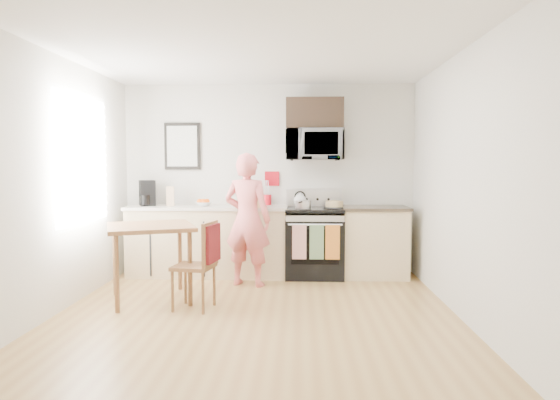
{
  "coord_description": "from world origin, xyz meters",
  "views": [
    {
      "loc": [
        0.43,
        -4.63,
        1.5
      ],
      "look_at": [
        0.21,
        1.0,
        1.1
      ],
      "focal_mm": 32.0,
      "sensor_mm": 36.0,
      "label": 1
    }
  ],
  "objects_px": {
    "range": "(314,244)",
    "cake": "(334,205)",
    "person": "(247,220)",
    "microwave": "(314,145)",
    "chair": "(205,253)",
    "dining_table": "(150,234)"
  },
  "relations": [
    {
      "from": "range",
      "to": "cake",
      "type": "bearing_deg",
      "value": -14.17
    },
    {
      "from": "person",
      "to": "cake",
      "type": "relative_size",
      "value": 5.86
    },
    {
      "from": "microwave",
      "to": "chair",
      "type": "bearing_deg",
      "value": -124.72
    },
    {
      "from": "chair",
      "to": "cake",
      "type": "bearing_deg",
      "value": 57.06
    },
    {
      "from": "microwave",
      "to": "cake",
      "type": "relative_size",
      "value": 2.71
    },
    {
      "from": "range",
      "to": "microwave",
      "type": "xyz_separation_m",
      "value": [
        -0.0,
        0.1,
        1.32
      ]
    },
    {
      "from": "cake",
      "to": "range",
      "type": "bearing_deg",
      "value": 165.83
    },
    {
      "from": "dining_table",
      "to": "chair",
      "type": "height_order",
      "value": "chair"
    },
    {
      "from": "cake",
      "to": "microwave",
      "type": "bearing_deg",
      "value": 146.76
    },
    {
      "from": "range",
      "to": "microwave",
      "type": "distance_m",
      "value": 1.33
    },
    {
      "from": "range",
      "to": "person",
      "type": "relative_size",
      "value": 0.71
    },
    {
      "from": "range",
      "to": "cake",
      "type": "distance_m",
      "value": 0.6
    },
    {
      "from": "range",
      "to": "person",
      "type": "bearing_deg",
      "value": -147.94
    },
    {
      "from": "microwave",
      "to": "person",
      "type": "xyz_separation_m",
      "value": [
        -0.84,
        -0.63,
        -0.94
      ]
    },
    {
      "from": "person",
      "to": "chair",
      "type": "distance_m",
      "value": 1.12
    },
    {
      "from": "range",
      "to": "cake",
      "type": "relative_size",
      "value": 4.15
    },
    {
      "from": "range",
      "to": "cake",
      "type": "height_order",
      "value": "range"
    },
    {
      "from": "microwave",
      "to": "chair",
      "type": "xyz_separation_m",
      "value": [
        -1.16,
        -1.68,
        -1.17
      ]
    },
    {
      "from": "microwave",
      "to": "person",
      "type": "bearing_deg",
      "value": -143.09
    },
    {
      "from": "person",
      "to": "chair",
      "type": "height_order",
      "value": "person"
    },
    {
      "from": "chair",
      "to": "cake",
      "type": "xyz_separation_m",
      "value": [
        1.42,
        1.51,
        0.38
      ]
    },
    {
      "from": "person",
      "to": "dining_table",
      "type": "relative_size",
      "value": 1.63
    }
  ]
}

